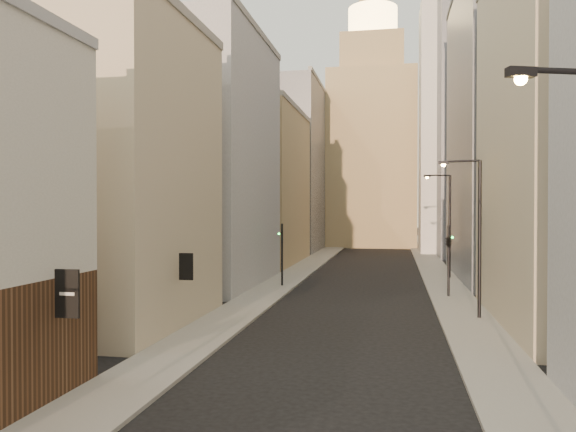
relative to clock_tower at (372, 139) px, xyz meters
The scene contains 14 objects.
sidewalk_left 41.32m from the clock_tower, 98.46° to the right, with size 3.00×140.00×0.15m, color gray.
sidewalk_right 41.64m from the clock_tower, 78.54° to the right, with size 3.00×140.00×0.15m, color gray.
left_bldg_beige 67.60m from the clock_tower, 99.46° to the right, with size 8.00×12.00×16.00m, color #BEAC8C.
left_bldg_grey 51.76m from the clock_tower, 102.41° to the right, with size 8.00×16.00×20.00m, color #939398.
left_bldg_tan 35.05m from the clock_tower, 108.97° to the right, with size 8.00×18.00×17.00m, color tan.
left_bldg_wingrid 17.23m from the clock_tower, 132.51° to the right, with size 8.00×20.00×24.00m, color gray.
right_bldg_wingrid 44.21m from the clock_tower, 72.80° to the right, with size 8.00×20.00×26.00m, color gray.
highrise 24.93m from the clock_tower, 36.38° to the right, with size 21.00×23.00×51.20m.
clock_tower is the anchor object (origin of this frame).
white_tower 17.83m from the clock_tower, 51.84° to the right, with size 8.00×8.00×41.50m.
streetlamp_mid 62.92m from the clock_tower, 82.57° to the right, with size 2.30×0.69×8.91m.
streetlamp_far 45.34m from the clock_tower, 79.29° to the right, with size 2.36×0.74×9.13m.
traffic_light_left 52.73m from the clock_tower, 95.74° to the right, with size 0.58×0.50×5.00m.
traffic_light_right 55.87m from the clock_tower, 82.30° to the right, with size 0.64×0.61×5.00m.
Camera 1 is at (2.55, -1.59, 6.23)m, focal length 35.00 mm.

